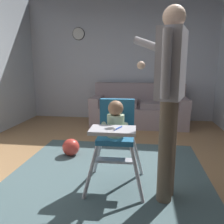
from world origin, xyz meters
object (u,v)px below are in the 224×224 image
object	(u,v)px
wall_clock	(79,34)
adult_standing	(169,95)
toy_ball	(121,139)
toy_ball_second	(71,147)
high_chair	(116,128)
couch	(139,109)

from	to	relation	value
wall_clock	adult_standing	bearing A→B (deg)	-61.75
toy_ball	adult_standing	bearing A→B (deg)	-68.73
toy_ball	toy_ball_second	size ratio (longest dim) A/B	0.75
high_chair	toy_ball_second	size ratio (longest dim) A/B	3.85
adult_standing	toy_ball_second	xyz separation A→B (m)	(-1.21, 0.88, -0.86)
couch	wall_clock	world-z (taller)	wall_clock
high_chair	toy_ball_second	world-z (taller)	high_chair
toy_ball_second	toy_ball	bearing A→B (deg)	40.29
high_chair	toy_ball	size ratio (longest dim) A/B	5.10
couch	toy_ball_second	distance (m)	2.07
high_chair	wall_clock	bearing A→B (deg)	-159.77
toy_ball	wall_clock	size ratio (longest dim) A/B	0.64
toy_ball	couch	bearing A→B (deg)	79.32
couch	high_chair	distance (m)	2.60
couch	toy_ball	distance (m)	1.34
high_chair	toy_ball	distance (m)	1.39
adult_standing	wall_clock	distance (m)	3.76
couch	toy_ball_second	world-z (taller)	couch
adult_standing	toy_ball	distance (m)	1.78
adult_standing	wall_clock	size ratio (longest dim) A/B	6.17
high_chair	wall_clock	xyz separation A→B (m)	(-1.23, 3.06, 1.31)
high_chair	adult_standing	xyz separation A→B (m)	(0.49, -0.14, 0.36)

